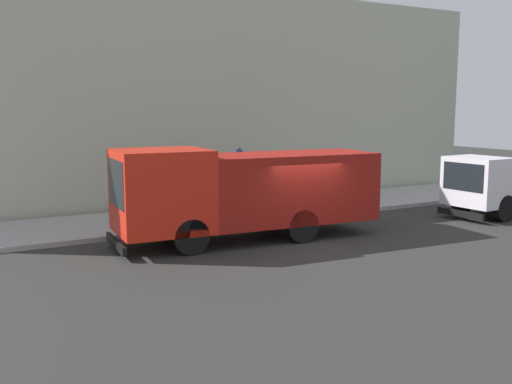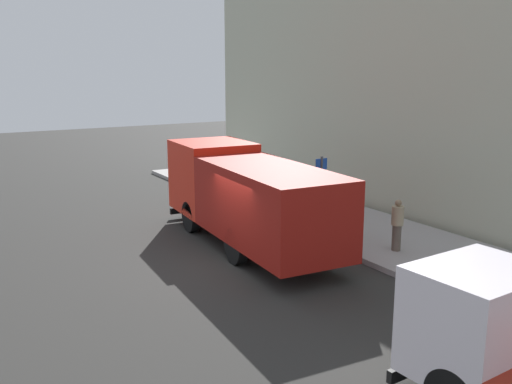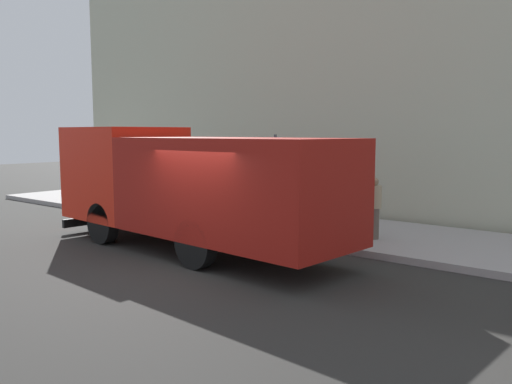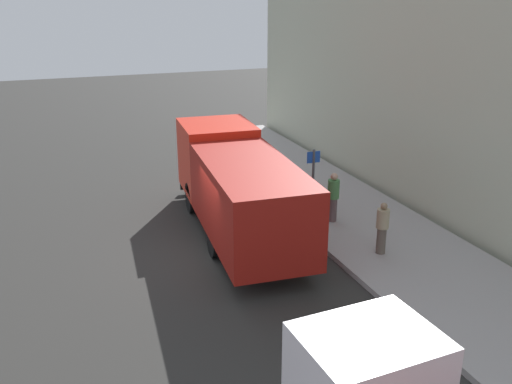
{
  "view_description": "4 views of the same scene",
  "coord_description": "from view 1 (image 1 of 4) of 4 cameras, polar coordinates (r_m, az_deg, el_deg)",
  "views": [
    {
      "loc": [
        -15.36,
        10.26,
        4.29
      ],
      "look_at": [
        1.16,
        1.04,
        1.53
      ],
      "focal_mm": 41.23,
      "sensor_mm": 36.0,
      "label": 1
    },
    {
      "loc": [
        -7.76,
        -13.62,
        5.58
      ],
      "look_at": [
        1.54,
        1.74,
        1.63
      ],
      "focal_mm": 39.78,
      "sensor_mm": 36.0,
      "label": 2
    },
    {
      "loc": [
        -7.78,
        -7.7,
        2.87
      ],
      "look_at": [
        0.74,
        -0.85,
        1.63
      ],
      "focal_mm": 36.7,
      "sensor_mm": 36.0,
      "label": 3
    },
    {
      "loc": [
        -4.3,
        -14.22,
        7.37
      ],
      "look_at": [
        1.38,
        0.64,
        1.63
      ],
      "focal_mm": 38.83,
      "sensor_mm": 36.0,
      "label": 4
    }
  ],
  "objects": [
    {
      "name": "ground",
      "position": [
        18.96,
        4.48,
        -4.78
      ],
      "size": [
        80.0,
        80.0,
        0.0
      ],
      "primitive_type": "plane",
      "color": "#2C2B29"
    },
    {
      "name": "sidewalk",
      "position": [
        23.32,
        -2.55,
        -2.08
      ],
      "size": [
        4.31,
        30.0,
        0.17
      ],
      "primitive_type": "cube",
      "color": "#A39E9D",
      "rests_on": "ground"
    },
    {
      "name": "building_facade",
      "position": [
        25.34,
        -5.34,
        9.07
      ],
      "size": [
        0.5,
        30.0,
        9.28
      ],
      "primitive_type": "cube",
      "color": "#B7BCA3",
      "rests_on": "ground"
    },
    {
      "name": "large_utility_truck",
      "position": [
        18.8,
        -1.05,
        0.27
      ],
      "size": [
        3.09,
        8.75,
        3.02
      ],
      "rotation": [
        0.0,
        0.0,
        -0.07
      ],
      "color": "red",
      "rests_on": "ground"
    },
    {
      "name": "small_flatbed_truck",
      "position": [
        24.94,
        22.21,
        0.4
      ],
      "size": [
        2.42,
        5.64,
        2.38
      ],
      "rotation": [
        0.0,
        0.0,
        0.05
      ],
      "color": "white",
      "rests_on": "ground"
    },
    {
      "name": "pedestrian_walking",
      "position": [
        21.94,
        -3.5,
        -0.2
      ],
      "size": [
        0.48,
        0.48,
        1.68
      ],
      "rotation": [
        0.0,
        0.0,
        0.3
      ],
      "color": "brown",
      "rests_on": "sidewalk"
    },
    {
      "name": "pedestrian_standing",
      "position": [
        23.35,
        2.22,
        0.19
      ],
      "size": [
        0.38,
        0.38,
        1.57
      ],
      "rotation": [
        0.0,
        0.0,
        3.19
      ],
      "color": "brown",
      "rests_on": "sidewalk"
    },
    {
      "name": "traffic_cone_orange",
      "position": [
        20.34,
        -10.54,
        -2.52
      ],
      "size": [
        0.49,
        0.49,
        0.7
      ],
      "primitive_type": "cone",
      "color": "orange",
      "rests_on": "sidewalk"
    },
    {
      "name": "street_sign_post",
      "position": [
        21.16,
        -1.58,
        1.37
      ],
      "size": [
        0.44,
        0.08,
        2.66
      ],
      "color": "#4C5156",
      "rests_on": "sidewalk"
    }
  ]
}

